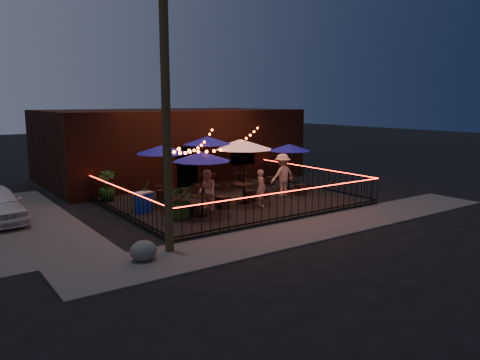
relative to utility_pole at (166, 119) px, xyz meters
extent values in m
plane|color=black|center=(5.40, 2.60, -4.00)|extent=(110.00, 110.00, 0.00)
cube|color=black|center=(5.40, 4.60, -3.92)|extent=(10.00, 8.00, 0.15)
cube|color=#43403E|center=(5.40, -0.65, -3.98)|extent=(18.00, 2.50, 0.05)
cube|color=black|center=(6.40, 12.60, -2.00)|extent=(14.00, 8.00, 4.00)
cube|color=black|center=(5.40, 8.72, -2.90)|extent=(1.20, 0.24, 2.20)
cube|color=black|center=(8.90, 8.72, -2.40)|extent=(1.60, 0.24, 1.20)
cylinder|color=#352915|center=(0.00, 0.00, 0.00)|extent=(0.26, 0.26, 8.00)
cube|color=black|center=(5.40, 0.60, -3.77)|extent=(10.00, 0.04, 0.04)
cube|color=black|center=(5.40, 0.60, -2.85)|extent=(10.00, 0.04, 0.04)
cube|color=#F81B0B|center=(5.40, 0.60, -2.82)|extent=(10.00, 0.03, 0.02)
cube|color=black|center=(0.40, 4.60, -3.77)|extent=(0.04, 8.00, 0.04)
cube|color=black|center=(0.40, 4.60, -2.85)|extent=(0.04, 8.00, 0.04)
cube|color=#F81B0B|center=(0.40, 4.60, -2.82)|extent=(0.03, 8.00, 0.02)
cube|color=black|center=(10.40, 4.60, -3.77)|extent=(0.04, 8.00, 0.04)
cube|color=black|center=(10.40, 4.60, -2.85)|extent=(0.04, 8.00, 0.04)
cube|color=#F81B0B|center=(10.40, 4.60, -2.82)|extent=(0.03, 8.00, 0.02)
cylinder|color=black|center=(2.82, 2.80, -3.83)|extent=(0.45, 0.45, 0.03)
cylinder|color=black|center=(2.82, 2.80, -3.47)|extent=(0.06, 0.06, 0.73)
cylinder|color=black|center=(2.82, 2.80, -3.10)|extent=(0.82, 0.82, 0.04)
cylinder|color=black|center=(2.82, 2.80, -2.63)|extent=(0.04, 0.04, 2.45)
cone|color=navy|center=(2.82, 2.80, -1.56)|extent=(2.79, 2.79, 0.36)
cylinder|color=black|center=(2.58, 5.63, -3.83)|extent=(0.46, 0.46, 0.03)
cylinder|color=black|center=(2.58, 5.63, -3.47)|extent=(0.06, 0.06, 0.75)
cylinder|color=black|center=(2.58, 5.63, -3.08)|extent=(0.83, 0.83, 0.04)
cylinder|color=black|center=(2.58, 5.63, -2.60)|extent=(0.05, 0.05, 2.50)
cone|color=navy|center=(2.58, 5.63, -1.51)|extent=(2.30, 2.30, 0.36)
cylinder|color=black|center=(5.41, 3.69, -3.83)|extent=(0.49, 0.49, 0.03)
cylinder|color=black|center=(5.41, 3.69, -3.43)|extent=(0.07, 0.07, 0.81)
cylinder|color=black|center=(5.41, 3.69, -3.02)|extent=(0.90, 0.90, 0.04)
cylinder|color=black|center=(5.41, 3.69, -2.50)|extent=(0.05, 0.05, 2.70)
cone|color=white|center=(5.41, 3.69, -1.32)|extent=(3.28, 3.28, 0.39)
cylinder|color=black|center=(5.69, 7.09, -3.83)|extent=(0.48, 0.48, 0.03)
cylinder|color=black|center=(5.69, 7.09, -3.44)|extent=(0.07, 0.07, 0.79)
cylinder|color=black|center=(5.69, 7.09, -3.04)|extent=(0.88, 0.88, 0.04)
cylinder|color=black|center=(5.69, 7.09, -2.53)|extent=(0.05, 0.05, 2.63)
cone|color=navy|center=(5.69, 7.09, -1.38)|extent=(3.09, 3.09, 0.38)
cylinder|color=black|center=(8.88, 4.73, -3.84)|extent=(0.42, 0.42, 0.03)
cylinder|color=black|center=(8.88, 4.73, -3.50)|extent=(0.06, 0.06, 0.68)
cylinder|color=black|center=(8.88, 4.73, -3.15)|extent=(0.76, 0.76, 0.04)
cylinder|color=black|center=(8.88, 4.73, -2.71)|extent=(0.04, 0.04, 2.28)
cone|color=navy|center=(8.88, 4.73, -1.71)|extent=(2.49, 2.49, 0.33)
cylinder|color=black|center=(7.59, 7.04, -3.83)|extent=(0.44, 0.44, 0.03)
cylinder|color=black|center=(7.59, 7.04, -3.48)|extent=(0.06, 0.06, 0.72)
cylinder|color=black|center=(7.59, 7.04, -3.11)|extent=(0.80, 0.80, 0.04)
cylinder|color=black|center=(7.59, 7.04, -2.65)|extent=(0.04, 0.04, 2.41)
cone|color=white|center=(7.59, 7.04, -1.59)|extent=(2.22, 2.22, 0.35)
cube|color=black|center=(1.68, 3.28, -3.62)|extent=(0.45, 0.45, 0.46)
cube|color=black|center=(2.63, 3.18, -3.63)|extent=(0.50, 0.50, 0.45)
cube|color=black|center=(1.56, 5.81, -3.62)|extent=(0.42, 0.42, 0.46)
cube|color=black|center=(2.89, 6.55, -3.65)|extent=(0.41, 0.41, 0.41)
cube|color=black|center=(4.10, 3.38, -3.59)|extent=(0.51, 0.51, 0.51)
cube|color=black|center=(5.92, 3.93, -3.61)|extent=(0.49, 0.49, 0.47)
cube|color=black|center=(4.92, 6.84, -3.63)|extent=(0.47, 0.47, 0.43)
cube|color=black|center=(6.49, 6.75, -3.65)|extent=(0.45, 0.45, 0.40)
cube|color=black|center=(6.78, 4.09, -3.64)|extent=(0.38, 0.38, 0.41)
cube|color=black|center=(8.66, 3.65, -3.60)|extent=(0.48, 0.48, 0.50)
cube|color=black|center=(7.65, 6.63, -3.61)|extent=(0.42, 0.42, 0.47)
cube|color=black|center=(9.12, 6.49, -3.63)|extent=(0.38, 0.38, 0.43)
imported|color=tan|center=(5.70, 2.85, -3.07)|extent=(0.52, 0.65, 1.55)
imported|color=tan|center=(3.39, 3.38, -3.02)|extent=(0.72, 0.88, 1.66)
imported|color=#CFB086|center=(7.80, 3.95, -2.87)|extent=(1.28, 0.74, 1.96)
imported|color=#123711|center=(1.97, 2.87, -3.13)|extent=(1.65, 1.56, 1.45)
imported|color=#1A3B0E|center=(1.29, 4.83, -3.23)|extent=(0.83, 0.75, 1.23)
imported|color=#133611|center=(0.80, 7.60, -3.18)|extent=(0.97, 0.97, 1.34)
cube|color=#112E9F|center=(1.19, 4.57, -3.45)|extent=(0.69, 0.57, 0.79)
cube|color=silver|center=(1.19, 4.57, -3.04)|extent=(0.74, 0.62, 0.05)
ellipsoid|color=#4B4B46|center=(-1.00, -0.35, -3.67)|extent=(0.95, 0.86, 0.65)
camera|label=1|loc=(-6.09, -12.27, 0.50)|focal=35.00mm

